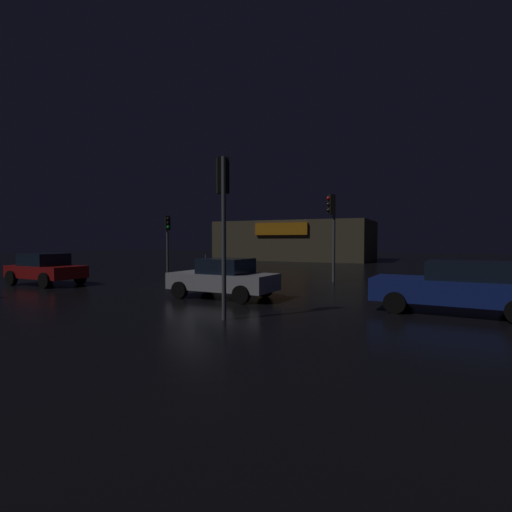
# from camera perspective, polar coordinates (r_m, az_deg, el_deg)

# --- Properties ---
(ground_plane) EXTENTS (120.00, 120.00, 0.00)m
(ground_plane) POSITION_cam_1_polar(r_m,az_deg,el_deg) (18.28, -8.96, -4.47)
(ground_plane) COLOR black
(store_building) EXTENTS (16.64, 9.48, 4.29)m
(store_building) POSITION_cam_1_polar(r_m,az_deg,el_deg) (44.08, 5.93, 2.26)
(store_building) COLOR brown
(store_building) RESTS_ON ground
(traffic_signal_main) EXTENTS (0.41, 0.43, 4.36)m
(traffic_signal_main) POSITION_cam_1_polar(r_m,az_deg,el_deg) (10.50, -4.91, 8.34)
(traffic_signal_main) COLOR #595B60
(traffic_signal_main) RESTS_ON ground
(traffic_signal_opposite) EXTENTS (0.42, 0.42, 3.76)m
(traffic_signal_opposite) POSITION_cam_1_polar(r_m,az_deg,el_deg) (25.92, -12.94, 3.29)
(traffic_signal_opposite) COLOR #595B60
(traffic_signal_opposite) RESTS_ON ground
(traffic_signal_cross_left) EXTENTS (0.43, 0.41, 4.51)m
(traffic_signal_cross_left) POSITION_cam_1_polar(r_m,az_deg,el_deg) (20.30, 11.20, 5.15)
(traffic_signal_cross_left) COLOR #595B60
(traffic_signal_cross_left) RESTS_ON ground
(car_near) EXTENTS (3.91, 2.19, 1.52)m
(car_near) POSITION_cam_1_polar(r_m,az_deg,el_deg) (21.31, -28.69, -1.64)
(car_near) COLOR #A51414
(car_near) RESTS_ON ground
(car_far) EXTENTS (4.69, 2.27, 1.53)m
(car_far) POSITION_cam_1_polar(r_m,az_deg,el_deg) (12.76, 27.62, -4.03)
(car_far) COLOR navy
(car_far) RESTS_ON ground
(car_crossing) EXTENTS (4.08, 2.18, 1.47)m
(car_crossing) POSITION_cam_1_polar(r_m,az_deg,el_deg) (14.47, -4.82, -3.26)
(car_crossing) COLOR #B7B7BF
(car_crossing) RESTS_ON ground
(bollard_kerb_a) EXTENTS (0.10, 0.10, 1.21)m
(bollard_kerb_a) POSITION_cam_1_polar(r_m,az_deg,el_deg) (26.48, -7.44, -1.07)
(bollard_kerb_a) COLOR #595B60
(bollard_kerb_a) RESTS_ON ground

